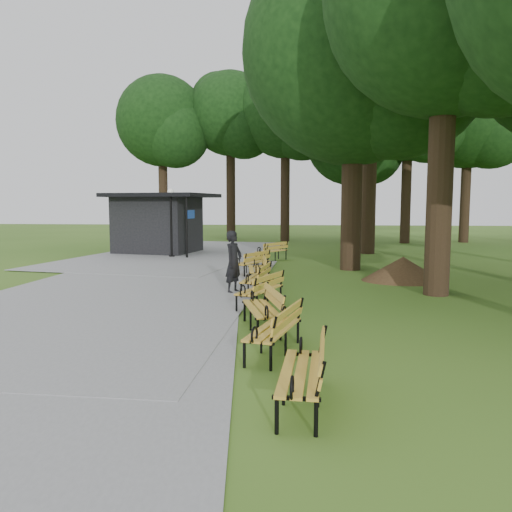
# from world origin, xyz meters

# --- Properties ---
(ground) EXTENTS (100.00, 100.00, 0.00)m
(ground) POSITION_xyz_m (0.00, 0.00, 0.00)
(ground) COLOR #3A631C
(ground) RESTS_ON ground
(path) EXTENTS (12.00, 38.00, 0.06)m
(path) POSITION_xyz_m (-4.00, 3.00, 0.03)
(path) COLOR gray
(path) RESTS_ON ground
(person) EXTENTS (0.67, 0.78, 1.82)m
(person) POSITION_xyz_m (-0.67, 2.94, 0.91)
(person) COLOR black
(person) RESTS_ON ground
(kiosk) EXTENTS (5.72, 5.21, 3.12)m
(kiosk) POSITION_xyz_m (-6.25, 14.47, 1.56)
(kiosk) COLOR black
(kiosk) RESTS_ON ground
(lamp_post) EXTENTS (0.32, 0.32, 3.32)m
(lamp_post) POSITION_xyz_m (-4.93, 12.21, 2.37)
(lamp_post) COLOR black
(lamp_post) RESTS_ON ground
(dirt_mound) EXTENTS (2.29, 2.29, 0.82)m
(dirt_mound) POSITION_xyz_m (4.71, 5.71, 0.41)
(dirt_mound) COLOR #47301C
(dirt_mound) RESTS_ON ground
(bench_0) EXTENTS (0.76, 1.94, 0.88)m
(bench_0) POSITION_xyz_m (1.26, -5.04, 0.44)
(bench_0) COLOR gold
(bench_0) RESTS_ON ground
(bench_1) EXTENTS (1.10, 2.00, 0.88)m
(bench_1) POSITION_xyz_m (0.79, -2.89, 0.44)
(bench_1) COLOR gold
(bench_1) RESTS_ON ground
(bench_2) EXTENTS (1.11, 2.00, 0.88)m
(bench_2) POSITION_xyz_m (0.45, -1.24, 0.44)
(bench_2) COLOR gold
(bench_2) RESTS_ON ground
(bench_3) EXTENTS (1.28, 2.00, 0.88)m
(bench_3) POSITION_xyz_m (0.24, 1.01, 0.44)
(bench_3) COLOR gold
(bench_3) RESTS_ON ground
(bench_4) EXTENTS (0.88, 1.97, 0.88)m
(bench_4) POSITION_xyz_m (-0.03, 2.85, 0.44)
(bench_4) COLOR gold
(bench_4) RESTS_ON ground
(bench_5) EXTENTS (0.87, 1.96, 0.88)m
(bench_5) POSITION_xyz_m (-0.17, 4.92, 0.44)
(bench_5) COLOR gold
(bench_5) RESTS_ON ground
(bench_6) EXTENTS (1.42, 1.99, 0.88)m
(bench_6) POSITION_xyz_m (-0.53, 6.78, 0.44)
(bench_6) COLOR gold
(bench_6) RESTS_ON ground
(bench_7) EXTENTS (0.64, 1.90, 0.88)m
(bench_7) POSITION_xyz_m (-0.41, 8.83, 0.44)
(bench_7) COLOR gold
(bench_7) RESTS_ON ground
(bench_8) EXTENTS (1.61, 1.92, 0.88)m
(bench_8) POSITION_xyz_m (-0.05, 11.27, 0.44)
(bench_8) COLOR gold
(bench_8) RESTS_ON ground
(lawn_tree_2) EXTENTS (8.56, 8.56, 12.63)m
(lawn_tree_2) POSITION_xyz_m (3.23, 8.48, 8.31)
(lawn_tree_2) COLOR black
(lawn_tree_2) RESTS_ON ground
(lawn_tree_4) EXTENTS (7.32, 7.32, 13.21)m
(lawn_tree_4) POSITION_xyz_m (4.77, 15.05, 9.48)
(lawn_tree_4) COLOR black
(lawn_tree_4) RESTS_ON ground
(tree_backdrop) EXTENTS (37.06, 9.08, 16.25)m
(tree_backdrop) POSITION_xyz_m (6.42, 23.31, 8.13)
(tree_backdrop) COLOR black
(tree_backdrop) RESTS_ON ground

